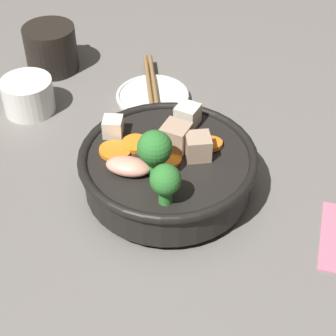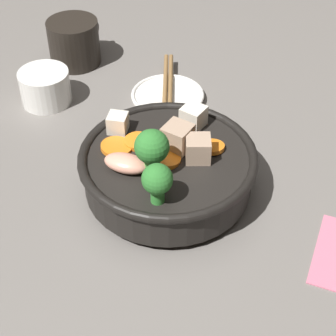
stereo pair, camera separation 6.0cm
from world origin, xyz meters
The scene contains 6 objects.
ground_plane centered at (0.00, 0.00, 0.00)m, with size 3.00×3.00×0.00m, color slate.
stirfry_bowl centered at (0.00, 0.00, 0.04)m, with size 0.22×0.22×0.12m.
side_saucer centered at (0.17, 0.11, 0.01)m, with size 0.11×0.11×0.01m.
tea_cup centered at (0.06, 0.27, 0.03)m, with size 0.08×0.08×0.05m.
dark_mug centered at (0.18, 0.30, 0.04)m, with size 0.11×0.08×0.07m.
chopsticks_pair centered at (0.17, 0.11, 0.02)m, with size 0.18×0.12×0.01m.
Camera 2 is at (-0.43, -0.29, 0.50)m, focal length 60.00 mm.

